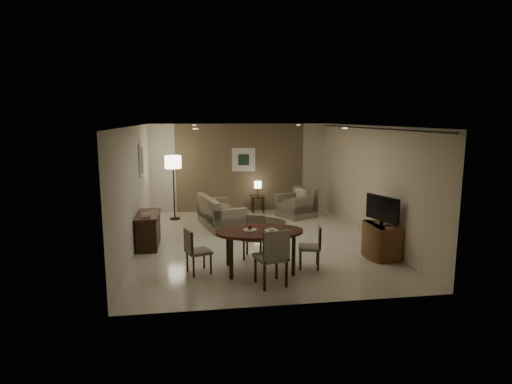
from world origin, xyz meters
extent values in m
cube|color=beige|center=(0.00, 0.00, 0.00)|extent=(5.50, 7.00, 0.00)
cube|color=white|center=(0.00, 0.00, 2.70)|extent=(5.50, 7.00, 0.00)
cube|color=brown|center=(0.00, 3.50, 1.35)|extent=(5.50, 0.00, 2.70)
cube|color=beige|center=(-2.75, 0.00, 1.35)|extent=(0.00, 7.00, 2.70)
cube|color=beige|center=(2.75, 0.00, 1.35)|extent=(0.00, 7.00, 2.70)
cube|color=brown|center=(0.00, 3.48, 1.35)|extent=(3.96, 0.03, 2.70)
cylinder|color=black|center=(2.68, 0.00, 2.64)|extent=(0.03, 6.80, 0.03)
cube|color=silver|center=(0.10, 3.46, 1.60)|extent=(0.72, 0.03, 0.72)
cube|color=#1C3322|center=(0.10, 3.44, 1.60)|extent=(0.34, 0.01, 0.34)
cube|color=silver|center=(-2.72, 1.20, 1.85)|extent=(0.03, 0.60, 0.80)
cube|color=gray|center=(-2.71, 1.20, 1.85)|extent=(0.01, 0.46, 0.64)
cylinder|color=white|center=(-1.40, -1.80, 2.69)|extent=(0.10, 0.10, 0.01)
cylinder|color=white|center=(1.40, -1.80, 2.69)|extent=(0.10, 0.10, 0.01)
cylinder|color=white|center=(-1.40, 1.80, 2.69)|extent=(0.10, 0.10, 0.01)
cylinder|color=white|center=(1.40, 1.80, 2.69)|extent=(0.10, 0.10, 0.01)
cylinder|color=white|center=(-0.43, -1.87, 0.79)|extent=(0.26, 0.26, 0.02)
cylinder|color=white|center=(-0.03, -1.97, 0.79)|extent=(0.26, 0.26, 0.02)
sphere|color=maroon|center=(-0.43, -1.87, 0.84)|extent=(0.09, 0.09, 0.09)
cube|color=white|center=(-0.03, -1.97, 0.81)|extent=(0.12, 0.08, 0.03)
cylinder|color=#464227|center=(0.49, 1.81, 0.01)|extent=(1.18, 1.18, 0.01)
camera|label=1|loc=(-1.47, -9.63, 2.89)|focal=30.00mm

